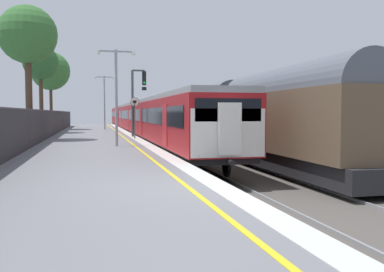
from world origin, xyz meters
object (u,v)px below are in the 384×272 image
platform_lamp_mid (116,88)px  background_tree_centre (51,72)px  commuter_train_at_platform (138,117)px  background_tree_right (28,37)px  signal_gantry (136,95)px  platform_lamp_far (104,98)px  freight_train_adjacent_track (238,115)px  speed_limit_sign (135,112)px  background_tree_left (40,64)px

platform_lamp_mid → background_tree_centre: (-5.32, 23.80, 2.98)m
commuter_train_at_platform → background_tree_right: 18.07m
signal_gantry → platform_lamp_far: platform_lamp_far is taller
platform_lamp_mid → background_tree_right: 8.78m
background_tree_centre → background_tree_right: bearing=-89.3°
background_tree_right → platform_lamp_far: bearing=72.5°
freight_train_adjacent_track → background_tree_right: 14.05m
freight_train_adjacent_track → platform_lamp_far: size_ratio=4.80×
speed_limit_sign → background_tree_left: 13.08m
platform_lamp_mid → background_tree_left: bearing=108.9°
signal_gantry → platform_lamp_mid: 8.74m
background_tree_centre → background_tree_right: background_tree_right is taller
background_tree_centre → commuter_train_at_platform: bearing=-16.2°
commuter_train_at_platform → platform_lamp_far: 4.08m
platform_lamp_far → freight_train_adjacent_track: bearing=-70.1°
commuter_train_at_platform → background_tree_left: (-8.90, -5.11, 4.69)m
freight_train_adjacent_track → background_tree_left: (-12.90, 14.14, 4.37)m
platform_lamp_mid → background_tree_left: (-5.53, 16.17, 2.98)m
freight_train_adjacent_track → speed_limit_sign: bearing=146.0°
commuter_train_at_platform → background_tree_centre: bearing=163.8°
speed_limit_sign → platform_lamp_far: (-1.52, 16.43, 1.51)m
signal_gantry → freight_train_adjacent_track: bearing=-49.9°
platform_lamp_far → speed_limit_sign: bearing=-84.7°
commuter_train_at_platform → background_tree_centre: (-8.68, 2.53, 4.69)m
freight_train_adjacent_track → platform_lamp_mid: 7.77m
freight_train_adjacent_track → platform_lamp_far: bearing=109.9°
speed_limit_sign → commuter_train_at_platform: bearing=83.1°
commuter_train_at_platform → speed_limit_sign: size_ratio=21.59×
speed_limit_sign → background_tree_left: bearing=124.7°
freight_train_adjacent_track → signal_gantry: 8.62m
platform_lamp_mid → platform_lamp_far: size_ratio=0.90×
freight_train_adjacent_track → background_tree_left: background_tree_left is taller
platform_lamp_far → background_tree_centre: (-5.32, 1.38, 2.69)m
freight_train_adjacent_track → background_tree_centre: (-12.69, 21.77, 4.37)m
background_tree_centre → background_tree_right: size_ratio=0.95×
freight_train_adjacent_track → signal_gantry: bearing=130.1°
commuter_train_at_platform → background_tree_left: 11.28m
background_tree_left → background_tree_centre: size_ratio=0.95×
speed_limit_sign → platform_lamp_mid: 6.29m
signal_gantry → speed_limit_sign: bearing=-98.4°
commuter_train_at_platform → freight_train_adjacent_track: freight_train_adjacent_track is taller
background_tree_centre → platform_lamp_far: bearing=-14.6°
freight_train_adjacent_track → background_tree_left: 19.63m
signal_gantry → background_tree_centre: 17.14m
commuter_train_at_platform → platform_lamp_mid: platform_lamp_mid is taller
background_tree_centre → background_tree_left: bearing=-91.6°
background_tree_right → commuter_train_at_platform: bearing=60.6°
speed_limit_sign → platform_lamp_far: size_ratio=0.50×
commuter_train_at_platform → freight_train_adjacent_track: (4.00, -19.24, 0.32)m
signal_gantry → background_tree_centre: (-7.22, 15.27, 2.92)m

